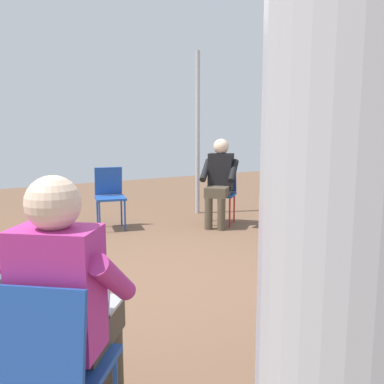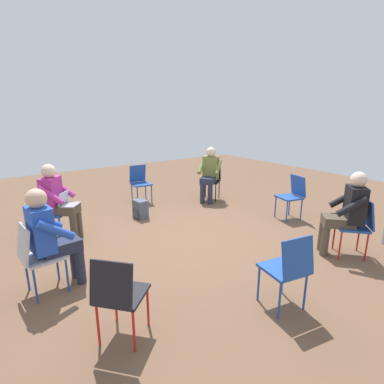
% 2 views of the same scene
% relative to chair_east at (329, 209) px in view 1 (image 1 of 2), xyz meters
% --- Properties ---
extents(ground_plane, '(14.00, 14.00, 0.00)m').
position_rel_chair_east_xyz_m(ground_plane, '(-2.11, 0.17, -0.50)').
color(ground_plane, brown).
extents(chair_east, '(0.50, 0.46, 0.85)m').
position_rel_chair_east_xyz_m(chair_east, '(0.00, 0.00, 0.00)').
color(chair_east, '#1E4799').
rests_on(chair_east, ground).
extents(chair_northeast, '(0.59, 0.58, 0.85)m').
position_rel_chair_east_xyz_m(chair_northeast, '(-0.21, 1.83, 0.00)').
color(chair_northeast, '#1E4799').
rests_on(chair_northeast, ground).
extents(chair_north, '(0.48, 0.51, 0.85)m').
position_rel_chair_east_xyz_m(chair_north, '(-1.72, 2.38, 0.00)').
color(chair_north, '#1E4799').
rests_on(chair_north, ground).
extents(chair_southwest, '(0.58, 0.58, 0.85)m').
position_rel_chair_east_xyz_m(chair_southwest, '(-3.41, -1.64, 0.00)').
color(chair_southwest, '#1E4799').
rests_on(chair_southwest, ground).
extents(person_with_laptop, '(0.63, 0.64, 1.24)m').
position_rel_chair_east_xyz_m(person_with_laptop, '(-3.30, -1.50, 0.20)').
color(person_with_laptop, '#4C4233').
rests_on(person_with_laptop, ground).
extents(person_in_blue, '(0.53, 0.55, 1.24)m').
position_rel_chair_east_xyz_m(person_in_blue, '(-1.82, -1.89, 0.20)').
color(person_in_blue, '#23283D').
rests_on(person_in_blue, ground).
extents(person_in_black, '(0.63, 0.63, 1.24)m').
position_rel_chair_east_xyz_m(person_in_black, '(-0.33, 1.71, 0.20)').
color(person_in_black, '#4C4233').
rests_on(person_in_black, ground).
extents(tent_pole_near, '(0.07, 0.07, 2.58)m').
position_rel_chair_east_xyz_m(tent_pole_near, '(-0.13, 2.62, 0.79)').
color(tent_pole_near, '#B2B2B7').
rests_on(tent_pole_near, ground).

